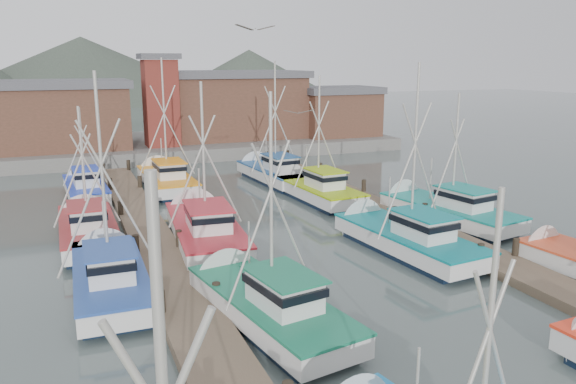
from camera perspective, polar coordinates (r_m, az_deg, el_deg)
name	(u,v)px	position (r m, az deg, el deg)	size (l,w,h in m)	color
ground	(338,272)	(24.96, 5.14, -8.15)	(260.00, 260.00, 0.00)	#445250
dock_left	(162,259)	(26.50, -12.71, -6.65)	(2.30, 46.00, 1.50)	brown
dock_right	(419,226)	(31.64, 13.18, -3.42)	(2.30, 46.00, 1.50)	brown
quay	(176,145)	(59.26, -11.29, 4.69)	(44.00, 16.00, 1.20)	gray
shed_left	(58,114)	(55.87, -22.30, 7.33)	(12.72, 8.48, 6.20)	brown
shed_center	(231,104)	(60.20, -5.78, 8.92)	(14.84, 9.54, 6.90)	brown
shed_right	(337,111)	(61.50, 5.03, 8.22)	(8.48, 6.36, 5.20)	brown
lookout_tower	(161,100)	(54.48, -12.81, 9.14)	(3.60, 3.60, 8.50)	maroon
distant_hills	(51,101)	(143.56, -22.90, 8.50)	(175.00, 140.00, 42.00)	#4A5547
boat_4	(262,302)	(20.34, -2.62, -11.13)	(4.09, 9.02, 8.83)	black
boat_5	(401,237)	(28.02, 11.37, -4.48)	(3.90, 9.42, 9.80)	black
boat_6	(109,275)	(23.86, -17.72, -8.00)	(3.82, 8.66, 9.42)	black
boat_8	(204,227)	(29.35, -8.57, -3.56)	(3.86, 10.07, 9.01)	black
boat_9	(313,189)	(37.69, 2.57, 0.31)	(3.59, 9.10, 8.93)	black
boat_10	(88,228)	(30.71, -19.69, -3.45)	(3.22, 8.69, 7.66)	black
boat_11	(442,210)	(33.64, 15.35, -1.73)	(4.37, 9.50, 8.19)	black
boat_12	(165,179)	(41.93, -12.35, 1.33)	(4.04, 9.41, 10.12)	black
boat_13	(272,172)	(43.37, -1.68, 2.02)	(3.94, 9.35, 9.88)	black
boat_14	(85,188)	(40.42, -19.93, 0.39)	(2.82, 7.94, 6.72)	black
gull_near	(255,28)	(20.37, -3.33, 16.27)	(1.54, 0.66, 0.24)	gray
gull_far	(299,112)	(27.17, 1.13, 8.11)	(1.55, 0.66, 0.24)	gray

